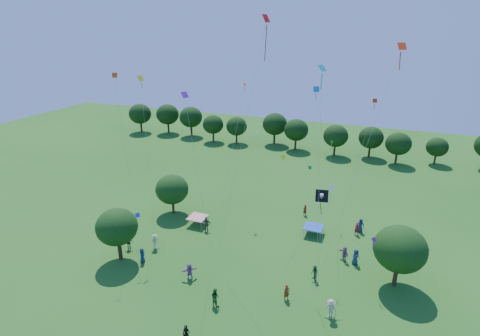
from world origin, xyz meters
The scene contains 37 objects.
near_tree_west centered at (-12.48, 10.40, 3.95)m, with size 4.35×4.35×5.92m.
near_tree_north centered at (-12.69, 21.87, 3.44)m, with size 4.36×4.36×5.41m.
near_tree_east centered at (15.20, 16.41, 4.08)m, with size 4.91×4.91×6.30m.
treeline centered at (-1.73, 55.43, 4.09)m, with size 88.01×8.77×6.77m.
tent_red_stripe centered at (-8.13, 20.12, 1.04)m, with size 2.20×2.20×1.10m.
tent_blue centered at (6.03, 22.98, 1.04)m, with size 2.20×2.20×1.10m.
man_in_black centered at (-0.26, 2.83, 0.82)m, with size 0.61×0.39×1.65m, color black.
crowd_person_0 centered at (11.32, 18.57, 0.90)m, with size 0.89×0.48×1.80m, color navy.
crowd_person_1 centered at (10.95, 24.80, 0.81)m, with size 0.61×0.39×1.62m, color maroon.
crowd_person_2 centered at (7.78, 14.28, 0.84)m, with size 0.82×0.45×1.67m, color #255731.
crowd_person_3 centered at (-10.13, 13.54, 0.88)m, with size 1.15×0.52×1.76m, color #BEB698.
crowd_person_4 centered at (-12.83, 12.38, 0.81)m, with size 0.95×0.43×1.62m, color #403533.
crowd_person_5 centered at (10.12, 18.89, 0.83)m, with size 1.55×0.55×1.66m, color #824C75.
crowd_person_6 centered at (11.27, 25.68, 0.90)m, with size 0.89×0.48×1.80m, color navy.
crowd_person_7 centered at (4.04, 27.53, 0.78)m, with size 0.58×0.37×1.55m, color maroon.
crowd_person_8 centered at (0.07, 7.57, 0.90)m, with size 0.88×0.48×1.79m, color #275825.
crowd_person_9 centered at (10.01, 9.70, 0.94)m, with size 1.23×0.55×1.88m, color #AEA38B.
crowd_person_10 centered at (-6.45, 19.22, 0.92)m, with size 1.07×0.49×1.83m, color #3E3332.
crowd_person_11 centered at (-3.90, 10.12, 0.87)m, with size 1.62×0.58×1.73m, color #A15FA4.
crowd_person_12 centered at (-9.95, 10.80, 0.83)m, with size 0.82×0.44×1.66m, color navy.
crowd_person_13 centered at (5.92, 10.58, 0.81)m, with size 0.60×0.39×1.62m, color maroon.
pirate_kite centered at (7.81, 14.24, 9.16)m, with size 3.39×2.16×8.45m.
red_high_kite centered at (1.35, 14.44, 20.01)m, with size 4.16×2.68×23.29m.
small_kite_0 centered at (11.63, 10.97, 17.32)m, with size 4.70×0.57×21.35m.
small_kite_1 centered at (-13.47, 14.27, 14.42)m, with size 1.83×1.31×17.94m.
small_kite_2 centered at (3.06, 22.75, 7.95)m, with size 5.18×2.52×8.57m.
small_kite_3 centered at (4.92, 26.11, 6.14)m, with size 2.53×1.77×6.15m.
small_kite_4 centered at (-10.18, 11.00, 5.03)m, with size 2.72×2.95×4.66m.
small_kite_5 centered at (-3.73, 11.55, 14.48)m, with size 1.54×1.96×17.10m.
small_kite_6 centered at (8.86, 10.87, 9.85)m, with size 0.97×0.58×10.62m.
small_kite_7 centered at (7.77, 10.84, 16.46)m, with size 1.26×0.70×19.77m.
small_kite_8 centered at (10.56, 27.35, 12.31)m, with size 2.37×3.28×14.63m.
small_kite_9 centered at (-5.05, 26.33, 12.27)m, with size 0.37×9.19×15.45m.
small_kite_10 centered at (-12.52, 17.00, 15.11)m, with size 1.65×2.38×17.38m.
small_kite_11 centered at (6.70, 27.80, 8.19)m, with size 0.76×4.40×9.07m.
small_kite_12 centered at (6.19, 21.16, 14.42)m, with size 3.37×3.35×16.78m.
small_kite_13 centered at (12.43, 15.10, 4.68)m, with size 3.21×0.72×4.18m.
Camera 1 is at (11.99, -17.08, 23.68)m, focal length 28.00 mm.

